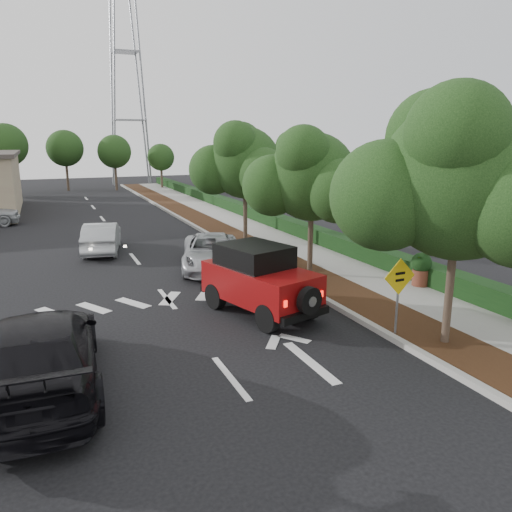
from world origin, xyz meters
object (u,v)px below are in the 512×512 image
silver_suv_ahead (211,252)px  black_suv_oncoming (39,353)px  red_jeep (256,279)px  speed_hump_sign (399,286)px

silver_suv_ahead → black_suv_oncoming: size_ratio=0.84×
red_jeep → speed_hump_sign: 4.20m
speed_hump_sign → red_jeep: bearing=127.4°
silver_suv_ahead → black_suv_oncoming: (-6.37, -8.14, 0.16)m
silver_suv_ahead → red_jeep: bearing=-76.7°
red_jeep → silver_suv_ahead: bearing=70.2°
speed_hump_sign → silver_suv_ahead: bearing=103.3°
silver_suv_ahead → speed_hump_sign: speed_hump_sign is taller
red_jeep → black_suv_oncoming: size_ratio=0.73×
red_jeep → silver_suv_ahead: red_jeep is taller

